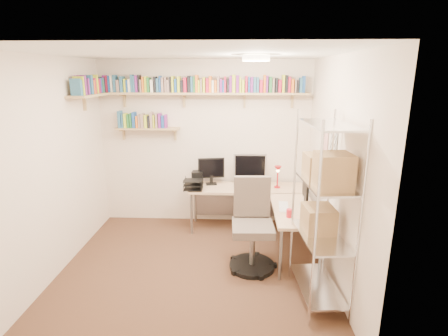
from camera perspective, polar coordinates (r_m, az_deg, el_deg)
The scene contains 6 objects.
ground at distance 4.45m, azimuth -4.83°, elevation -16.02°, with size 3.20×3.20×0.00m, color #422D1C.
room_shell at distance 3.88m, azimuth -5.26°, elevation 3.95°, with size 3.24×3.04×2.52m.
wall_shelves at distance 5.16m, azimuth -8.33°, elevation 12.03°, with size 3.12×1.09×0.80m.
corner_desk at distance 5.01m, azimuth 4.28°, elevation -4.01°, with size 1.77×1.69×1.15m.
office_chair at distance 4.30m, azimuth 4.64°, elevation -10.17°, with size 0.58×0.59×1.10m.
wire_rack at distance 3.55m, azimuth 16.00°, elevation -4.03°, with size 0.48×0.87×1.95m.
Camera 1 is at (0.52, -3.77, 2.30)m, focal length 28.00 mm.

